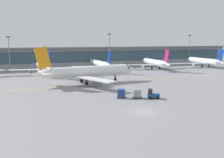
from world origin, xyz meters
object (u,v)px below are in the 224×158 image
at_px(cargo_dolly_lead, 137,93).
at_px(baggage_tug, 152,94).
at_px(gate_airplane_5, 204,61).
at_px(gate_airplane_4, 155,63).
at_px(apron_light_mast_1, 9,52).
at_px(apron_light_mast_2, 109,49).
at_px(cargo_dolly_trailing, 121,93).
at_px(gate_airplane_3, 100,64).
at_px(gate_airplane_2, 44,67).
at_px(taxiing_regional_jet, 89,72).
at_px(apron_light_mast_3, 189,48).

bearing_deg(cargo_dolly_lead, baggage_tug, -0.00).
bearing_deg(gate_airplane_5, baggage_tug, 133.94).
distance_m(gate_airplane_5, cargo_dolly_lead, 76.26).
bearing_deg(gate_airplane_4, apron_light_mast_1, 81.36).
height_order(gate_airplane_4, apron_light_mast_2, apron_light_mast_2).
bearing_deg(cargo_dolly_trailing, apron_light_mast_2, 96.55).
distance_m(gate_airplane_3, gate_airplane_5, 51.22).
xyz_separation_m(gate_airplane_3, gate_airplane_5, (50.92, -5.50, 0.13)).
height_order(gate_airplane_2, cargo_dolly_lead, gate_airplane_2).
xyz_separation_m(gate_airplane_5, apron_light_mast_2, (-43.05, 15.11, 5.88)).
bearing_deg(taxiing_regional_jet, apron_light_mast_1, 113.34).
bearing_deg(cargo_dolly_trailing, apron_light_mast_3, 67.81).
bearing_deg(gate_airplane_2, cargo_dolly_lead, -166.75).
bearing_deg(baggage_tug, gate_airplane_3, 108.53).
xyz_separation_m(gate_airplane_3, gate_airplane_4, (24.59, -4.06, 0.13)).
distance_m(cargo_dolly_lead, cargo_dolly_trailing, 3.54).
distance_m(gate_airplane_5, apron_light_mast_3, 19.70).
bearing_deg(apron_light_mast_3, taxiing_regional_jet, -148.23).
xyz_separation_m(gate_airplane_4, gate_airplane_5, (26.34, -1.44, 0.00)).
distance_m(gate_airplane_4, cargo_dolly_lead, 59.23).
height_order(gate_airplane_5, cargo_dolly_trailing, gate_airplane_5).
height_order(gate_airplane_2, apron_light_mast_3, apron_light_mast_3).
distance_m(gate_airplane_2, apron_light_mast_2, 35.11).
bearing_deg(gate_airplane_5, apron_light_mast_1, 82.65).
height_order(apron_light_mast_1, apron_light_mast_3, apron_light_mast_3).
bearing_deg(gate_airplane_3, cargo_dolly_trailing, 164.48).
relative_size(gate_airplane_4, apron_light_mast_2, 1.75).
relative_size(gate_airplane_3, apron_light_mast_1, 1.85).
distance_m(apron_light_mast_1, apron_light_mast_2, 44.03).
bearing_deg(gate_airplane_3, taxiing_regional_jet, 153.63).
bearing_deg(apron_light_mast_1, baggage_tug, -64.86).
xyz_separation_m(gate_airplane_2, apron_light_mast_2, (31.76, 13.75, 5.91)).
bearing_deg(apron_light_mast_2, taxiing_regional_jet, -118.04).
height_order(taxiing_regional_jet, cargo_dolly_trailing, taxiing_regional_jet).
bearing_deg(gate_airplane_4, gate_airplane_3, 85.51).
bearing_deg(gate_airplane_4, gate_airplane_5, -88.24).
height_order(gate_airplane_3, apron_light_mast_2, apron_light_mast_2).
distance_m(taxiing_regional_jet, apron_light_mast_3, 82.00).
distance_m(gate_airplane_2, taxiing_regional_jet, 28.33).
relative_size(gate_airplane_5, apron_light_mast_1, 1.94).
relative_size(gate_airplane_4, baggage_tug, 9.46).
distance_m(gate_airplane_5, baggage_tug, 74.82).
distance_m(gate_airplane_2, gate_airplane_5, 74.82).
height_order(gate_airplane_2, apron_light_mast_1, apron_light_mast_1).
bearing_deg(cargo_dolly_lead, apron_light_mast_1, 137.82).
xyz_separation_m(gate_airplane_2, taxiing_regional_jet, (10.41, -26.34, 0.59)).
distance_m(baggage_tug, apron_light_mast_3, 91.46).
bearing_deg(gate_airplane_4, apron_light_mast_2, 55.60).
bearing_deg(baggage_tug, cargo_dolly_lead, 180.00).
bearing_deg(gate_airplane_4, cargo_dolly_trailing, 147.37).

